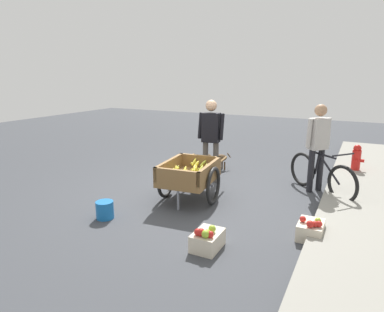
{
  "coord_description": "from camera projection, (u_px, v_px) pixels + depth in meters",
  "views": [
    {
      "loc": [
        5.21,
        2.62,
        2.14
      ],
      "look_at": [
        0.12,
        0.02,
        0.75
      ],
      "focal_mm": 31.63,
      "sensor_mm": 36.0,
      "label": 1
    }
  ],
  "objects": [
    {
      "name": "ground_plane",
      "position": [
        194.0,
        194.0,
        6.17
      ],
      "size": [
        24.0,
        24.0,
        0.0
      ],
      "primitive_type": "plane",
      "color": "#3D3F44"
    },
    {
      "name": "fruit_cart",
      "position": [
        190.0,
        176.0,
        5.8
      ],
      "size": [
        1.71,
        1.0,
        0.69
      ],
      "color": "olive",
      "rests_on": "ground"
    },
    {
      "name": "vendor_person",
      "position": [
        211.0,
        133.0,
        6.7
      ],
      "size": [
        0.23,
        0.55,
        1.65
      ],
      "color": "#4C4742",
      "rests_on": "ground"
    },
    {
      "name": "bicycle",
      "position": [
        321.0,
        175.0,
        6.14
      ],
      "size": [
        1.12,
        1.3,
        0.85
      ],
      "color": "black",
      "rests_on": "ground"
    },
    {
      "name": "cyclist_person",
      "position": [
        318.0,
        140.0,
        6.13
      ],
      "size": [
        0.42,
        0.38,
        1.62
      ],
      "color": "black",
      "rests_on": "ground"
    },
    {
      "name": "dog",
      "position": [
        217.0,
        159.0,
        7.67
      ],
      "size": [
        0.57,
        0.43,
        0.4
      ],
      "color": "#4C3823",
      "rests_on": "ground"
    },
    {
      "name": "fire_hydrant",
      "position": [
        356.0,
        160.0,
        7.28
      ],
      "size": [
        0.25,
        0.25,
        0.67
      ],
      "color": "red",
      "rests_on": "ground"
    },
    {
      "name": "plastic_bucket",
      "position": [
        105.0,
        210.0,
        5.12
      ],
      "size": [
        0.27,
        0.27,
        0.27
      ],
      "primitive_type": "cylinder",
      "color": "#1966B2",
      "rests_on": "ground"
    },
    {
      "name": "apple_crate",
      "position": [
        311.0,
        229.0,
        4.5
      ],
      "size": [
        0.44,
        0.32,
        0.32
      ],
      "color": "beige",
      "rests_on": "ground"
    },
    {
      "name": "mixed_fruit_crate",
      "position": [
        207.0,
        239.0,
        4.22
      ],
      "size": [
        0.44,
        0.32,
        0.32
      ],
      "color": "beige",
      "rests_on": "ground"
    }
  ]
}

